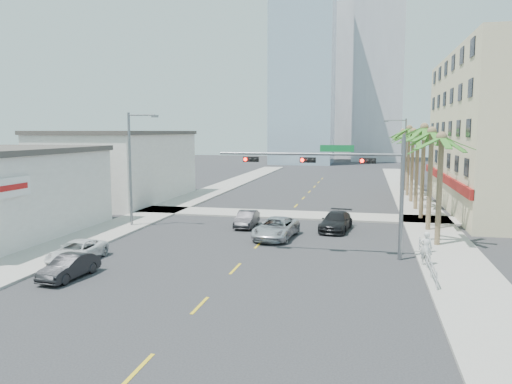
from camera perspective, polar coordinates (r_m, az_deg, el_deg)
ground at (r=24.26m, az=-4.86°, el=-11.24°), size 260.00×260.00×0.00m
sidewalk_right at (r=42.92m, az=19.15°, el=-3.47°), size 4.00×120.00×0.15m
sidewalk_left at (r=46.66m, az=-11.60°, el=-2.41°), size 4.00×120.00×0.15m
sidewalk_cross at (r=45.14m, az=3.53°, el=-2.59°), size 80.00×4.00×0.15m
building_left_far at (r=56.68m, az=-15.31°, el=2.71°), size 11.00×18.00×7.20m
tower_far_left at (r=119.06m, az=5.43°, el=14.88°), size 14.00×14.00×48.00m
tower_far_right at (r=133.87m, az=13.85°, el=16.43°), size 12.00×12.00×60.00m
tower_far_center at (r=147.91m, az=8.87°, el=12.11°), size 16.00×16.00×42.00m
traffic_signal_mast at (r=30.05m, az=10.29°, el=2.08°), size 11.12×0.54×7.20m
palm_tree_0 at (r=34.28m, az=20.45°, el=5.73°), size 4.80×4.80×7.80m
palm_tree_1 at (r=39.44m, az=19.45°, el=6.38°), size 4.80×4.80×8.16m
palm_tree_2 at (r=44.61m, az=18.68°, el=6.88°), size 4.80×4.80×8.52m
palm_tree_3 at (r=49.78m, az=18.03°, el=6.08°), size 4.80×4.80×7.80m
palm_tree_4 at (r=54.96m, az=17.54°, el=6.51°), size 4.80×4.80×8.16m
palm_tree_5 at (r=60.14m, az=17.13°, el=6.87°), size 4.80×4.80×8.52m
palm_tree_6 at (r=65.33m, az=16.75°, el=6.26°), size 4.80×4.80×7.80m
palm_tree_7 at (r=70.52m, az=16.46°, el=6.58°), size 4.80×4.80×8.16m
streetlight_left at (r=40.28m, az=-13.95°, el=3.20°), size 2.55×0.25×9.00m
streetlight_right at (r=60.15m, az=16.46°, el=4.30°), size 2.55×0.25×9.00m
guardrail at (r=28.99m, az=18.95°, el=-7.17°), size 0.08×8.08×1.00m
car_parked_mid at (r=27.74m, az=-20.56°, el=-8.01°), size 1.62×3.80×1.22m
car_parked_far at (r=31.03m, az=-19.79°, el=-6.41°), size 2.08×4.39×1.21m
car_lane_left at (r=39.56m, az=-1.06°, el=-3.11°), size 1.42×3.92×1.28m
car_lane_center at (r=35.46m, az=2.30°, el=-4.15°), size 2.97×5.50×1.47m
car_lane_right at (r=38.61m, az=9.12°, el=-3.34°), size 2.58×5.11×1.42m
pedestrian at (r=29.49m, az=18.85°, el=-6.10°), size 0.72×0.50×1.88m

